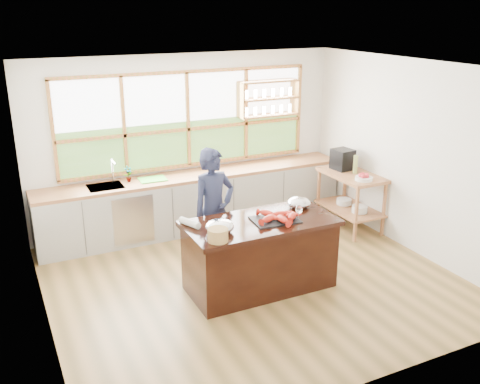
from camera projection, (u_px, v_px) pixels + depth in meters
ground_plane at (252, 280)px, 6.92m from camera, size 5.00×5.00×0.00m
room_shell at (237, 140)px, 6.79m from camera, size 5.02×4.52×2.71m
back_counter at (196, 201)px, 8.42m from camera, size 4.90×0.63×0.90m
right_shelf_unit at (351, 192)px, 8.38m from camera, size 0.62×1.10×0.90m
island at (260, 254)px, 6.60m from camera, size 1.85×0.90×0.90m
cook at (214, 211)px, 6.96m from camera, size 0.67×0.51×1.67m
potted_plant at (128, 174)px, 7.86m from camera, size 0.15×0.13×0.24m
cutting_board at (153, 179)px, 7.99m from camera, size 0.41×0.32×0.01m
espresso_machine at (342, 159)px, 8.46m from camera, size 0.32×0.34×0.33m
wine_bottle at (355, 164)px, 8.26m from camera, size 0.08×0.08×0.28m
fruit_bowl at (364, 178)px, 7.96m from camera, size 0.26×0.26×0.11m
slate_board at (275, 220)px, 6.47m from camera, size 0.58×0.45×0.02m
lobster_pile at (278, 217)px, 6.44m from camera, size 0.52×0.48×0.08m
mixing_bowl_left at (220, 227)px, 6.11m from camera, size 0.33×0.33×0.16m
mixing_bowl_right at (299, 203)px, 6.87m from camera, size 0.30×0.30×0.14m
wine_glass at (299, 210)px, 6.36m from camera, size 0.08×0.08×0.22m
wicker_basket at (218, 235)px, 5.88m from camera, size 0.23×0.23×0.15m
parchment_roll at (190, 223)px, 6.30m from camera, size 0.19×0.31×0.08m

